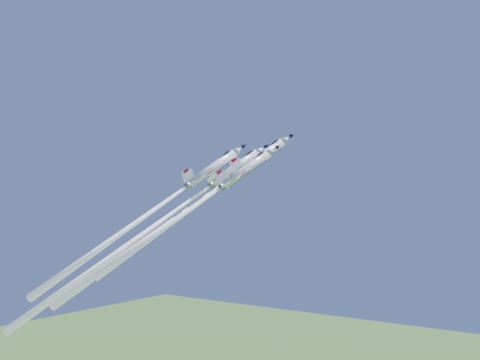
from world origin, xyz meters
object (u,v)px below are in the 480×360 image
Objects in this scene: jet_right at (194,206)px; jet_left at (148,231)px; jet_slot at (146,215)px; jet_lead at (182,213)px.

jet_left is at bearing -138.86° from jet_right.
jet_left is 1.54× the size of jet_right.
jet_lead is at bearing 84.72° from jet_slot.
jet_slot is at bearing -95.28° from jet_lead.
jet_right is at bearing 41.14° from jet_left.
jet_lead is 6.33m from jet_right.
jet_slot is at bearing -122.95° from jet_right.
jet_slot is (-6.11, -4.61, -0.42)m from jet_lead.
jet_lead reaches higher than jet_left.
jet_left is 15.71m from jet_right.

